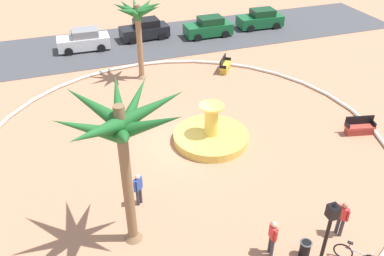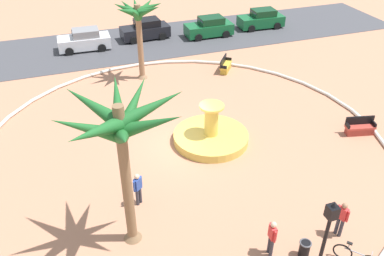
{
  "view_description": "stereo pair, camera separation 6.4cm",
  "coord_description": "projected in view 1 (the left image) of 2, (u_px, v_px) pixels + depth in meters",
  "views": [
    {
      "loc": [
        -5.37,
        -16.56,
        12.47
      ],
      "look_at": [
        0.45,
        -0.03,
        1.0
      ],
      "focal_mm": 37.94,
      "sensor_mm": 36.0,
      "label": 1
    },
    {
      "loc": [
        -5.31,
        -16.58,
        12.47
      ],
      "look_at": [
        0.45,
        -0.03,
        1.0
      ],
      "focal_mm": 37.94,
      "sensor_mm": 36.0,
      "label": 2
    }
  ],
  "objects": [
    {
      "name": "lamppost",
      "position": [
        325.0,
        243.0,
        12.75
      ],
      "size": [
        0.32,
        0.32,
        4.2
      ],
      "color": "black",
      "rests_on": "ground"
    },
    {
      "name": "parked_car_third",
      "position": [
        209.0,
        27.0,
        34.42
      ],
      "size": [
        4.01,
        1.93,
        1.67
      ],
      "color": "#145B2D",
      "rests_on": "ground"
    },
    {
      "name": "person_cyclist_helmet",
      "position": [
        273.0,
        236.0,
        14.95
      ],
      "size": [
        0.23,
        0.53,
        1.67
      ],
      "color": "#33333D",
      "rests_on": "ground"
    },
    {
      "name": "trash_bin",
      "position": [
        305.0,
        248.0,
        15.17
      ],
      "size": [
        0.46,
        0.46,
        0.73
      ],
      "color": "black",
      "rests_on": "ground"
    },
    {
      "name": "plaza_curb",
      "position": [
        184.0,
        144.0,
        21.34
      ],
      "size": [
        21.36,
        21.36,
        0.2
      ],
      "primitive_type": "torus",
      "color": "silver",
      "rests_on": "ground"
    },
    {
      "name": "bicycle_by_lamppost",
      "position": [
        357.0,
        256.0,
        14.87
      ],
      "size": [
        1.16,
        1.35,
        0.94
      ],
      "color": "black",
      "rests_on": "ground"
    },
    {
      "name": "parked_car_second",
      "position": [
        145.0,
        30.0,
        33.91
      ],
      "size": [
        4.09,
        2.09,
        1.67
      ],
      "color": "black",
      "rests_on": "ground"
    },
    {
      "name": "fountain",
      "position": [
        211.0,
        136.0,
        21.56
      ],
      "size": [
        3.99,
        3.99,
        2.21
      ],
      "color": "gold",
      "rests_on": "ground"
    },
    {
      "name": "palm_tree_by_curb",
      "position": [
        138.0,
        17.0,
        25.76
      ],
      "size": [
        3.24,
        3.19,
        5.34
      ],
      "color": "#8E6B4C",
      "rests_on": "ground"
    },
    {
      "name": "parked_car_rightmost",
      "position": [
        260.0,
        19.0,
        36.22
      ],
      "size": [
        4.07,
        2.04,
        1.67
      ],
      "color": "#145B2D",
      "rests_on": "ground"
    },
    {
      "name": "bench_north",
      "position": [
        359.0,
        128.0,
        22.14
      ],
      "size": [
        1.67,
        0.84,
        1.0
      ],
      "color": "#B73D33",
      "rests_on": "ground"
    },
    {
      "name": "street_asphalt",
      "position": [
        126.0,
        44.0,
        33.29
      ],
      "size": [
        48.0,
        8.0,
        0.03
      ],
      "primitive_type": "cube",
      "color": "#424247",
      "rests_on": "ground"
    },
    {
      "name": "palm_tree_near_fountain",
      "position": [
        121.0,
        131.0,
        13.35
      ],
      "size": [
        4.58,
        4.54,
        6.33
      ],
      "color": "brown",
      "rests_on": "ground"
    },
    {
      "name": "person_cyclist_photo",
      "position": [
        342.0,
        217.0,
        15.76
      ],
      "size": [
        0.29,
        0.51,
        1.67
      ],
      "color": "#33333D",
      "rests_on": "ground"
    },
    {
      "name": "parked_car_leftmost",
      "position": [
        84.0,
        40.0,
        31.88
      ],
      "size": [
        4.05,
        2.02,
        1.67
      ],
      "color": "silver",
      "rests_on": "ground"
    },
    {
      "name": "ground_plane",
      "position": [
        184.0,
        145.0,
        21.39
      ],
      "size": [
        80.0,
        80.0,
        0.0
      ],
      "primitive_type": "plane",
      "color": "tan"
    },
    {
      "name": "person_pedestrian_stroll",
      "position": [
        138.0,
        188.0,
        17.24
      ],
      "size": [
        0.45,
        0.36,
        1.62
      ],
      "color": "#33333D",
      "rests_on": "ground"
    },
    {
      "name": "bench_east",
      "position": [
        225.0,
        66.0,
        28.87
      ],
      "size": [
        1.35,
        1.58,
        1.0
      ],
      "color": "gold",
      "rests_on": "ground"
    }
  ]
}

